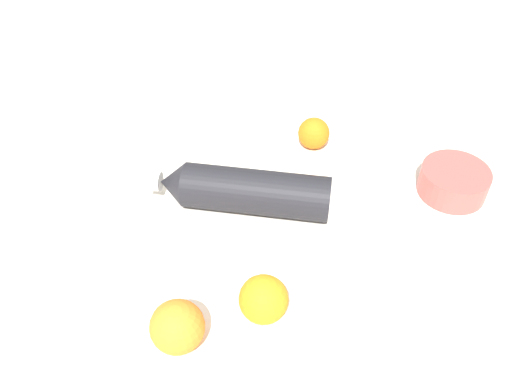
{
  "coord_description": "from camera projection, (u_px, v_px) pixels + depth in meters",
  "views": [
    {
      "loc": [
        0.28,
        0.63,
        0.67
      ],
      "look_at": [
        -0.01,
        0.02,
        0.04
      ],
      "focal_mm": 38.26,
      "sensor_mm": 36.0,
      "label": 1
    }
  ],
  "objects": [
    {
      "name": "orange_2",
      "position": [
        264.0,
        299.0,
        0.77
      ],
      "size": [
        0.07,
        0.07,
        0.07
      ],
      "primitive_type": "sphere",
      "color": "orange",
      "rests_on": "ground_plane"
    },
    {
      "name": "water_bottle",
      "position": [
        242.0,
        191.0,
        0.93
      ],
      "size": [
        0.29,
        0.23,
        0.08
      ],
      "rotation": [
        0.0,
        0.0,
        5.68
      ],
      "color": "black",
      "rests_on": "ground_plane"
    },
    {
      "name": "orange_0",
      "position": [
        314.0,
        133.0,
        1.06
      ],
      "size": [
        0.06,
        0.06,
        0.06
      ],
      "primitive_type": "sphere",
      "color": "orange",
      "rests_on": "ground_plane"
    },
    {
      "name": "orange_1",
      "position": [
        177.0,
        327.0,
        0.73
      ],
      "size": [
        0.08,
        0.08,
        0.08
      ],
      "primitive_type": "sphere",
      "color": "orange",
      "rests_on": "ground_plane"
    },
    {
      "name": "ceramic_bowl",
      "position": [
        454.0,
        181.0,
        0.96
      ],
      "size": [
        0.12,
        0.12,
        0.05
      ],
      "primitive_type": "cylinder",
      "color": "#B24C47",
      "rests_on": "ground_plane"
    },
    {
      "name": "ground_plane",
      "position": [
        245.0,
        202.0,
        0.96
      ],
      "size": [
        2.4,
        2.4,
        0.0
      ],
      "primitive_type": "plane",
      "color": "silver"
    }
  ]
}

